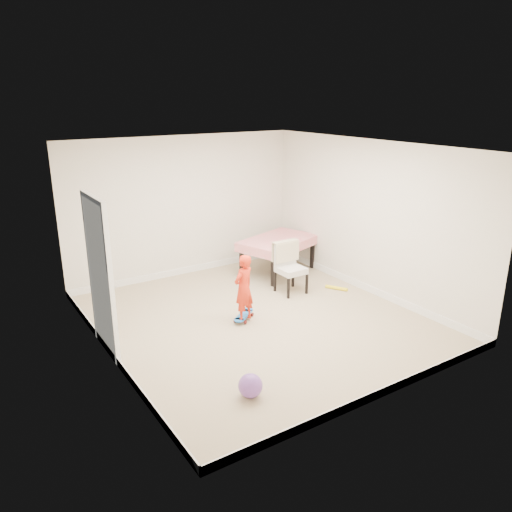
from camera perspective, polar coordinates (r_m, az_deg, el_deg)
ground at (r=7.70m, az=0.19°, el=-7.25°), size 5.00×5.00×0.00m
ceiling at (r=7.00m, az=0.21°, el=12.21°), size 4.50×5.00×0.04m
wall_back at (r=9.36m, az=-8.17°, el=5.57°), size 4.50×0.04×2.60m
wall_front at (r=5.45m, az=14.63°, el=-4.00°), size 4.50×0.04×2.60m
wall_left at (r=6.36m, az=-16.88°, el=-1.01°), size 0.04×5.00×2.60m
wall_right at (r=8.63m, az=12.73°, el=4.25°), size 0.04×5.00×2.60m
door at (r=6.73m, az=-17.35°, el=-2.50°), size 0.11×0.94×2.11m
baseboard_back at (r=9.71m, az=-7.88°, el=-1.58°), size 4.50×0.02×0.12m
baseboard_front at (r=6.01m, az=13.75°, el=-15.07°), size 4.50×0.02×0.12m
baseboard_left at (r=6.85m, az=-16.01°, el=-10.88°), size 0.02×5.00×0.12m
baseboard_right at (r=9.00m, az=12.24°, el=-3.43°), size 0.02×5.00×0.12m
dining_table at (r=9.57m, az=2.52°, el=0.06°), size 1.67×1.33×0.68m
dining_chair at (r=8.57m, az=4.03°, el=-1.39°), size 0.49×0.57×0.89m
skateboard at (r=7.69m, az=-1.41°, el=-6.96°), size 0.55×0.48×0.08m
child at (r=7.42m, az=-1.42°, el=-3.94°), size 0.44×0.36×1.03m
balloon at (r=5.84m, az=-0.65°, el=-14.60°), size 0.28×0.28×0.28m
foam_toy at (r=8.93m, az=9.18°, el=-3.63°), size 0.25×0.38×0.06m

